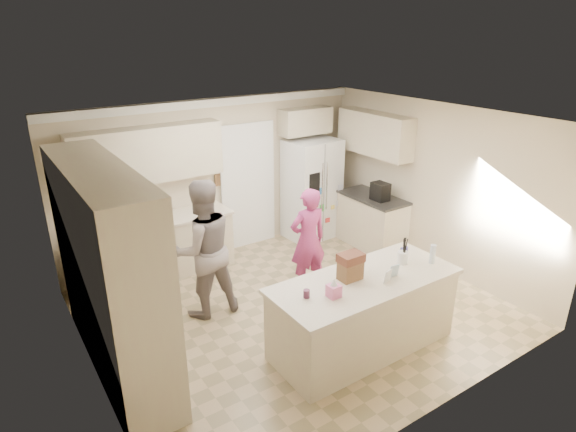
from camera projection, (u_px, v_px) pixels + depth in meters
floor at (296, 310)px, 6.61m from camera, size 5.20×4.60×0.02m
ceiling at (297, 119)px, 5.65m from camera, size 5.20×4.60×0.02m
wall_back at (217, 178)px, 7.91m from camera, size 5.20×0.02×2.60m
wall_front at (442, 303)px, 4.34m from camera, size 5.20×0.02×2.60m
wall_left at (81, 278)px, 4.78m from camera, size 0.02×4.60×2.60m
wall_right at (434, 187)px, 7.48m from camera, size 0.02×4.60×2.60m
crown_back at (214, 103)px, 7.43m from camera, size 5.20×0.08×0.12m
pantry_bank at (110, 273)px, 5.14m from camera, size 0.60×2.60×2.35m
back_base_cab at (161, 249)px, 7.39m from camera, size 2.20×0.60×0.88m
back_countertop at (158, 221)px, 7.22m from camera, size 2.24×0.63×0.04m
back_upper_cab at (148, 155)px, 6.96m from camera, size 2.20×0.35×0.80m
doorway_opening at (247, 187)px, 8.27m from camera, size 0.90×0.06×2.10m
doorway_casing at (248, 188)px, 8.24m from camera, size 1.02×0.03×2.22m
wall_frame_upper at (218, 164)px, 7.80m from camera, size 0.15×0.02×0.20m
wall_frame_lower at (219, 180)px, 7.90m from camera, size 0.15×0.02×0.20m
refrigerator at (312, 189)px, 8.65m from camera, size 0.94×0.75×1.80m
fridge_seam at (324, 195)px, 8.37m from camera, size 0.02×0.02×1.78m
fridge_dispenser at (314, 183)px, 8.16m from camera, size 0.22×0.03×0.35m
fridge_handle_l at (322, 187)px, 8.28m from camera, size 0.02×0.02×0.85m
fridge_handle_r at (327, 186)px, 8.33m from camera, size 0.02×0.02×0.85m
over_fridge_cab at (305, 121)px, 8.33m from camera, size 0.95×0.35×0.45m
right_base_cab at (372, 222)px, 8.41m from camera, size 0.60×1.20×0.88m
right_countertop at (373, 197)px, 8.24m from camera, size 0.63×1.24×0.04m
right_upper_cab at (375, 134)px, 8.07m from camera, size 0.35×1.50×0.70m
coffee_maker at (380, 191)px, 8.00m from camera, size 0.22×0.28×0.30m
island_base at (363, 315)px, 5.70m from camera, size 2.20×0.90×0.88m
island_top at (365, 281)px, 5.53m from camera, size 2.28×0.96×0.05m
utensil_crock at (403, 257)px, 5.87m from camera, size 0.13×0.13×0.15m
tissue_box at (334, 291)px, 5.13m from camera, size 0.13×0.13×0.14m
tissue_plume at (334, 282)px, 5.09m from camera, size 0.08×0.08×0.08m
dollhouse_body at (350, 270)px, 5.48m from camera, size 0.26×0.18×0.22m
dollhouse_roof at (351, 258)px, 5.42m from camera, size 0.28×0.20×0.10m
jam_jar at (307, 294)px, 5.13m from camera, size 0.07×0.07×0.09m
greeting_card_a at (388, 276)px, 5.41m from camera, size 0.12×0.06×0.16m
greeting_card_b at (394, 271)px, 5.53m from camera, size 0.12×0.05×0.16m
water_bottle at (433, 254)px, 5.85m from camera, size 0.07×0.07×0.24m
shaker_salt at (402, 251)px, 6.10m from camera, size 0.05×0.05×0.09m
shaker_pepper at (406, 250)px, 6.13m from camera, size 0.05×0.05×0.09m
teen_boy at (203, 249)px, 6.23m from camera, size 0.94×0.75×1.88m
teen_girl at (308, 240)px, 6.87m from camera, size 0.60×0.43×1.56m
fridge_magnets at (324, 195)px, 8.36m from camera, size 0.76×0.02×1.44m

